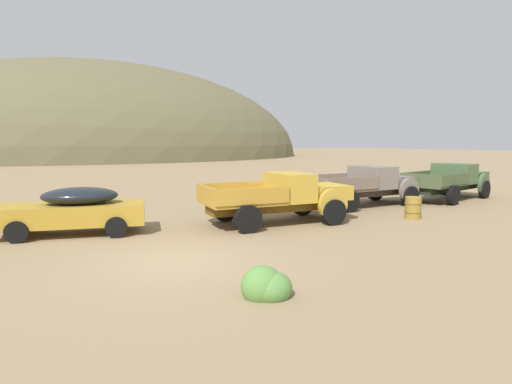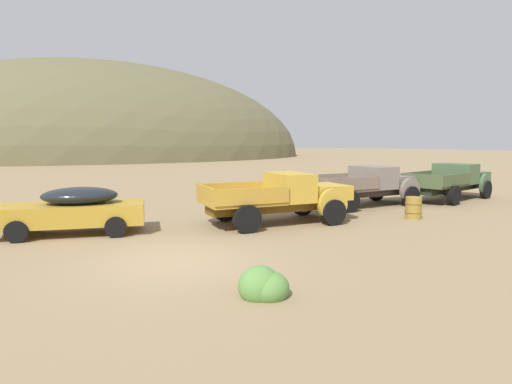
% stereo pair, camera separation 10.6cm
% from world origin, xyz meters
% --- Properties ---
extents(ground_plane, '(300.00, 300.00, 0.00)m').
position_xyz_m(ground_plane, '(0.00, 0.00, 0.00)').
color(ground_plane, '#937A56').
extents(hill_far_left, '(84.09, 59.20, 36.65)m').
position_xyz_m(hill_far_left, '(13.76, 77.66, 0.00)').
color(hill_far_left, brown).
rests_on(hill_far_left, ground).
extents(car_mustard, '(5.16, 3.02, 1.57)m').
position_xyz_m(car_mustard, '(-1.91, 4.83, 0.82)').
color(car_mustard, '#B28928').
rests_on(car_mustard, ground).
extents(truck_faded_yellow, '(5.84, 3.13, 1.89)m').
position_xyz_m(truck_faded_yellow, '(5.55, 2.79, 0.99)').
color(truck_faded_yellow, brown).
rests_on(truck_faded_yellow, ground).
extents(truck_primer_gray, '(6.26, 2.73, 1.89)m').
position_xyz_m(truck_primer_gray, '(11.55, 4.29, 1.00)').
color(truck_primer_gray, '#3D322D').
rests_on(truck_primer_gray, ground).
extents(truck_weathered_green, '(6.46, 3.20, 1.89)m').
position_xyz_m(truck_weathered_green, '(17.09, 3.66, 0.99)').
color(truck_weathered_green, '#232B1B').
rests_on(truck_weathered_green, ground).
extents(oil_drum_spare, '(0.67, 0.67, 0.88)m').
position_xyz_m(oil_drum_spare, '(10.30, 0.83, 0.44)').
color(oil_drum_spare, olive).
rests_on(oil_drum_spare, ground).
extents(bush_lone_scrub, '(1.27, 1.01, 0.68)m').
position_xyz_m(bush_lone_scrub, '(14.93, 8.56, 0.18)').
color(bush_lone_scrub, '#3D702D').
rests_on(bush_lone_scrub, ground).
extents(bush_front_left, '(1.02, 0.90, 0.80)m').
position_xyz_m(bush_front_left, '(0.69, -3.31, 0.20)').
color(bush_front_left, '#5B8E42').
rests_on(bush_front_left, ground).
extents(bush_between_trucks, '(1.06, 1.01, 0.98)m').
position_xyz_m(bush_between_trucks, '(-0.17, 9.56, 0.24)').
color(bush_between_trucks, olive).
rests_on(bush_between_trucks, ground).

